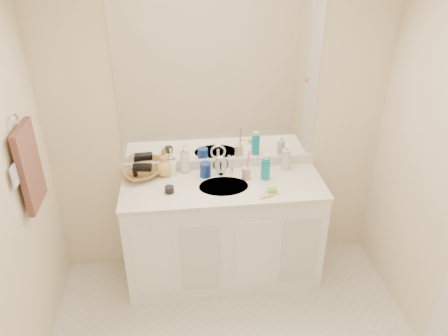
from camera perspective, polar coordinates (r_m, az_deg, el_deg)
The scene contains 24 objects.
wall_back at distance 3.35m, azimuth -0.65°, elevation 4.93°, with size 2.60×0.02×2.40m, color #F3E1BE.
vanity_cabinet at distance 3.51m, azimuth -0.10°, elevation -8.54°, with size 1.50×0.55×0.85m, color white.
countertop at distance 3.26m, azimuth -0.10°, elevation -2.41°, with size 1.52×0.57×0.03m, color white.
backsplash at distance 3.46m, azimuth -0.60°, elevation 0.60°, with size 1.52×0.03×0.08m, color silver.
sink_basin at distance 3.25m, azimuth -0.06°, elevation -2.55°, with size 0.37×0.37×0.02m, color beige.
faucet at distance 3.37m, azimuth -0.42°, elevation 0.02°, with size 0.02×0.02×0.11m, color silver.
mirror at distance 3.21m, azimuth -0.67°, elevation 10.76°, with size 1.48×0.01×1.20m, color white.
blue_mug at distance 3.34m, azimuth -2.45°, elevation -0.22°, with size 0.08×0.08×0.12m, color navy.
tan_cup at distance 3.32m, azimuth 2.93°, elevation -0.68°, with size 0.07×0.07×0.09m, color #D0AF92.
toothbrush at distance 3.27m, azimuth 3.15°, elevation 0.91°, with size 0.01×0.01×0.19m, color #D939A1.
mouthwash_bottle at distance 3.31m, azimuth 5.44°, elevation -0.15°, with size 0.07×0.07×0.16m, color #0D87A7.
clear_pump_bottle at distance 3.46m, azimuth 8.06°, elevation 1.10°, with size 0.06×0.06×0.17m, color silver.
soap_dish at distance 3.17m, azimuth 6.27°, elevation -3.18°, with size 0.09×0.07×0.01m, color silver.
green_soap at distance 3.16m, azimuth 6.29°, elevation -2.89°, with size 0.07×0.05×0.02m, color #6EC530.
orange_comb at distance 3.12m, azimuth 5.64°, elevation -3.79°, with size 0.11×0.02×0.00m, color orange.
dark_jar at distance 3.18m, azimuth -7.14°, elevation -2.81°, with size 0.07×0.07×0.05m, color black.
soap_bottle_white at distance 3.39m, azimuth -5.13°, elevation 1.02°, with size 0.08×0.08×0.20m, color silver.
soap_bottle_cream at distance 3.38m, azimuth -6.90°, elevation 0.30°, with size 0.07×0.07×0.15m, color #FFFCCF.
soap_bottle_yellow at distance 3.37m, azimuth -7.84°, elevation 0.28°, with size 0.13×0.13×0.16m, color tan.
wicker_basket at distance 3.39m, azimuth -10.85°, elevation -0.78°, with size 0.26×0.26×0.06m, color olive.
hair_dryer at distance 3.36m, azimuth -10.60°, elevation 0.10°, with size 0.07×0.07×0.14m, color black.
towel_ring at distance 2.88m, azimuth -25.62°, elevation 5.35°, with size 0.11×0.11×0.01m, color silver.
hand_towel at distance 2.99m, azimuth -24.05°, elevation 0.14°, with size 0.04×0.32×0.55m, color #462B25.
switch_plate at distance 2.81m, azimuth -25.68°, elevation -0.96°, with size 0.01×0.09×0.13m, color silver.
Camera 1 is at (-0.32, -1.74, 2.57)m, focal length 35.00 mm.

